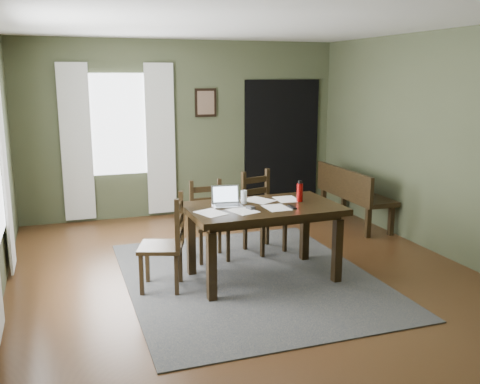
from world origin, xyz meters
name	(u,v)px	position (x,y,z in m)	size (l,w,h in m)	color
ground	(249,278)	(0.00, 0.00, -0.01)	(5.00, 6.00, 0.01)	#492C16
room_shell	(250,112)	(0.00, 0.00, 1.80)	(5.02, 6.02, 2.71)	#454C31
rug	(249,277)	(0.00, 0.00, 0.01)	(2.60, 3.20, 0.01)	#3D3D3D
dining_table	(263,215)	(0.14, -0.06, 0.72)	(1.63, 1.00, 0.80)	black
chair_end	(166,244)	(-0.91, -0.02, 0.49)	(0.55, 0.55, 0.99)	black
chair_back_left	(209,222)	(-0.23, 0.76, 0.46)	(0.42, 0.42, 0.93)	black
chair_back_right	(262,213)	(0.48, 0.84, 0.49)	(0.54, 0.54, 1.00)	black
bench	(351,191)	(2.14, 1.52, 0.51)	(0.48, 1.51, 0.85)	black
laptop	(226,200)	(-0.22, 0.09, 0.87)	(0.33, 0.27, 0.21)	#B7B7BC
computer_mouse	(250,208)	(-0.04, -0.16, 0.83)	(0.06, 0.10, 0.03)	#3F3F42
tv_remote	(292,207)	(0.39, -0.24, 0.82)	(0.04, 0.16, 0.02)	black
drinking_glass	(244,197)	(-0.02, 0.10, 0.89)	(0.07, 0.07, 0.14)	silver
water_bottle	(300,192)	(0.59, 0.00, 0.92)	(0.08, 0.08, 0.23)	#B40F0D
paper_a	(211,213)	(-0.47, -0.17, 0.82)	(0.24, 0.31, 0.00)	white
paper_b	(276,208)	(0.23, -0.19, 0.82)	(0.23, 0.30, 0.00)	white
paper_c	(259,200)	(0.18, 0.19, 0.82)	(0.25, 0.33, 0.00)	white
paper_d	(287,199)	(0.49, 0.13, 0.82)	(0.24, 0.31, 0.00)	white
paper_e	(243,211)	(-0.14, -0.20, 0.82)	(0.23, 0.30, 0.00)	white
window_back	(118,124)	(-1.00, 2.97, 1.45)	(1.00, 0.01, 1.50)	white
curtain_left_far	(4,167)	(-2.44, 1.02, 1.20)	(0.03, 0.48, 2.30)	silver
curtain_back_left	(76,143)	(-1.62, 2.94, 1.20)	(0.44, 0.03, 2.30)	silver
curtain_back_right	(161,140)	(-0.38, 2.94, 1.20)	(0.44, 0.03, 2.30)	silver
framed_picture	(206,103)	(0.35, 2.97, 1.75)	(0.34, 0.03, 0.44)	black
doorway_back	(282,144)	(1.65, 2.97, 1.05)	(1.30, 0.03, 2.10)	black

